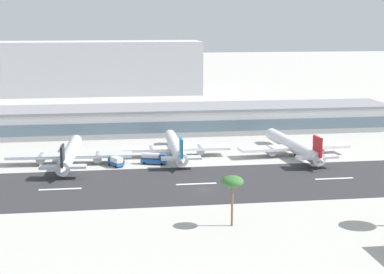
# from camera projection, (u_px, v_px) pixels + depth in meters

# --- Properties ---
(ground_plane) EXTENTS (1400.00, 1400.00, 0.00)m
(ground_plane) POSITION_uv_depth(u_px,v_px,m) (204.00, 189.00, 171.01)
(ground_plane) COLOR #B2AFA8
(runway_strip) EXTENTS (800.00, 40.96, 0.08)m
(runway_strip) POSITION_uv_depth(u_px,v_px,m) (201.00, 184.00, 176.67)
(runway_strip) COLOR #2D2D30
(runway_strip) RESTS_ON ground_plane
(runway_centreline_dash_3) EXTENTS (12.00, 1.20, 0.01)m
(runway_centreline_dash_3) POSITION_uv_depth(u_px,v_px,m) (60.00, 189.00, 171.03)
(runway_centreline_dash_3) COLOR white
(runway_centreline_dash_3) RESTS_ON runway_strip
(runway_centreline_dash_4) EXTENTS (12.00, 1.20, 0.01)m
(runway_centreline_dash_4) POSITION_uv_depth(u_px,v_px,m) (196.00, 184.00, 176.48)
(runway_centreline_dash_4) COLOR white
(runway_centreline_dash_4) RESTS_ON runway_strip
(runway_centreline_dash_5) EXTENTS (12.00, 1.20, 0.01)m
(runway_centreline_dash_5) POSITION_uv_depth(u_px,v_px,m) (334.00, 178.00, 182.36)
(runway_centreline_dash_5) COLOR white
(runway_centreline_dash_5) RESTS_ON runway_strip
(terminal_building) EXTENTS (191.42, 26.61, 11.13)m
(terminal_building) POSITION_uv_depth(u_px,v_px,m) (169.00, 119.00, 256.19)
(terminal_building) COLOR #B7BABC
(terminal_building) RESTS_ON ground_plane
(distant_hotel_block) EXTENTS (145.64, 33.97, 33.66)m
(distant_hotel_block) POSITION_uv_depth(u_px,v_px,m) (87.00, 68.00, 384.01)
(distant_hotel_block) COLOR #BCBCC1
(distant_hotel_block) RESTS_ON ground_plane
(airliner_black_tail_gate_0) EXTENTS (41.55, 49.99, 10.43)m
(airliner_black_tail_gate_0) POSITION_uv_depth(u_px,v_px,m) (69.00, 155.00, 199.16)
(airliner_black_tail_gate_0) COLOR silver
(airliner_black_tail_gate_0) RESTS_ON ground_plane
(airliner_blue_tail_gate_1) EXTENTS (38.05, 48.91, 10.21)m
(airliner_blue_tail_gate_1) POSITION_uv_depth(u_px,v_px,m) (176.00, 148.00, 210.54)
(airliner_blue_tail_gate_1) COLOR silver
(airliner_blue_tail_gate_1) RESTS_ON ground_plane
(airliner_red_tail_gate_2) EXTENTS (40.36, 51.07, 10.66)m
(airliner_red_tail_gate_2) POSITION_uv_depth(u_px,v_px,m) (295.00, 147.00, 211.68)
(airliner_red_tail_gate_2) COLOR white
(airliner_red_tail_gate_2) RESTS_ON ground_plane
(service_fuel_truck_0) EXTENTS (8.88, 5.27, 3.95)m
(service_fuel_truck_0) POSITION_uv_depth(u_px,v_px,m) (154.00, 158.00, 200.19)
(service_fuel_truck_0) COLOR #23569E
(service_fuel_truck_0) RESTS_ON ground_plane
(service_box_truck_1) EXTENTS (5.09, 6.39, 3.25)m
(service_box_truck_1) POSITION_uv_depth(u_px,v_px,m) (115.00, 161.00, 197.30)
(service_box_truck_1) COLOR #23569E
(service_box_truck_1) RESTS_ON ground_plane
(palm_tree_0) EXTENTS (5.16, 5.16, 12.11)m
(palm_tree_0) POSITION_uv_depth(u_px,v_px,m) (232.00, 183.00, 138.97)
(palm_tree_0) COLOR brown
(palm_tree_0) RESTS_ON ground_plane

